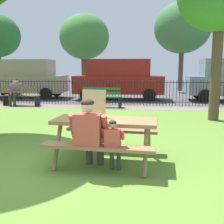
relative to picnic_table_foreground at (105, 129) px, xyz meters
name	(u,v)px	position (x,y,z in m)	size (l,w,h in m)	color
ground	(79,139)	(-0.86, 1.43, -0.61)	(28.00, 12.06, 0.02)	olive
cobblestone_walkway	(110,107)	(-0.86, 6.76, -0.60)	(28.00, 1.40, 0.01)	gray
street_asphalt	(120,97)	(-0.86, 10.82, -0.60)	(28.00, 6.72, 0.01)	#515154
picnic_table_foreground	(105,129)	(0.00, 0.00, 0.00)	(1.88, 1.58, 0.79)	#946E47
pizza_box_open	(91,113)	(-0.26, 0.02, 0.27)	(0.50, 0.53, 0.50)	tan
adult_at_table	(89,132)	(-0.18, -0.49, 0.06)	(0.62, 0.61, 1.19)	#3D3D3D
child_at_table	(113,141)	(0.21, -0.54, -0.07)	(0.36, 0.35, 0.87)	#424242
iron_fence_streetside	(112,92)	(-0.86, 7.46, -0.03)	(20.71, 0.03, 1.11)	black
park_bench_left	(21,96)	(-4.80, 6.62, -0.18)	(1.63, 0.57, 0.85)	brown
park_bench_center	(102,97)	(-1.18, 6.62, -0.18)	(1.63, 0.59, 0.85)	#256233
person_on_park_bench	(15,91)	(-5.07, 6.64, 0.06)	(0.61, 0.59, 1.19)	#2D2D2D
parked_car_left	(23,78)	(-6.06, 9.54, 0.50)	(4.66, 2.08, 2.08)	gray
parked_car_center	(119,78)	(-0.79, 9.54, 0.50)	(4.64, 2.03, 2.08)	maroon
far_tree_midleft	(84,37)	(-3.99, 15.43, 3.25)	(3.63, 3.63, 5.53)	brown
far_tree_center	(182,28)	(3.01, 15.43, 3.79)	(3.94, 3.94, 6.17)	brown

